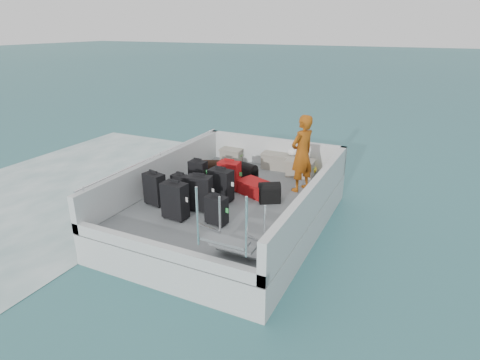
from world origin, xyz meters
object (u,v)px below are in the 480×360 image
(suitcase_8, at_px, (255,188))
(suitcase_5, at_px, (229,176))
(crate_3, at_px, (300,169))
(suitcase_0, at_px, (155,189))
(suitcase_2, at_px, (198,173))
(crate_1, at_px, (275,161))
(suitcase_7, at_px, (221,185))
(suitcase_6, at_px, (217,211))
(passenger, at_px, (302,154))
(suitcase_3, at_px, (175,201))
(suitcase_1, at_px, (181,188))
(crate_2, at_px, (292,164))
(crate_0, at_px, (232,156))
(suitcase_4, at_px, (199,193))

(suitcase_8, bearing_deg, suitcase_5, 111.51)
(crate_3, bearing_deg, suitcase_0, -126.61)
(suitcase_2, height_order, crate_1, suitcase_2)
(suitcase_7, bearing_deg, suitcase_6, -60.14)
(suitcase_7, bearing_deg, passenger, 50.19)
(suitcase_5, bearing_deg, suitcase_3, -101.60)
(suitcase_2, xyz_separation_m, suitcase_6, (1.29, -1.49, -0.01))
(passenger, bearing_deg, suitcase_1, -27.14)
(suitcase_0, xyz_separation_m, crate_1, (1.36, 3.09, -0.14))
(crate_2, bearing_deg, suitcase_0, -120.34)
(suitcase_0, distance_m, suitcase_8, 2.09)
(suitcase_0, distance_m, suitcase_6, 1.53)
(suitcase_2, height_order, crate_0, suitcase_2)
(suitcase_0, xyz_separation_m, suitcase_1, (0.35, 0.40, -0.05))
(suitcase_0, xyz_separation_m, suitcase_8, (1.57, 1.36, -0.19))
(crate_1, bearing_deg, suitcase_7, -96.54)
(suitcase_2, relative_size, suitcase_3, 0.80)
(suitcase_5, height_order, crate_3, suitcase_5)
(suitcase_8, height_order, crate_1, crate_1)
(suitcase_2, distance_m, suitcase_6, 1.97)
(crate_1, bearing_deg, suitcase_6, -87.34)
(crate_0, height_order, crate_2, crate_2)
(suitcase_4, bearing_deg, suitcase_0, 179.10)
(suitcase_0, bearing_deg, passenger, 50.09)
(passenger, bearing_deg, suitcase_2, -46.92)
(suitcase_8, bearing_deg, suitcase_1, 149.06)
(suitcase_8, bearing_deg, crate_1, 27.90)
(suitcase_4, bearing_deg, crate_1, 70.48)
(suitcase_1, xyz_separation_m, crate_2, (1.46, 2.69, -0.09))
(suitcase_8, bearing_deg, crate_3, 1.21)
(crate_0, bearing_deg, suitcase_1, -85.53)
(suitcase_3, bearing_deg, suitcase_2, 110.23)
(suitcase_7, relative_size, passenger, 0.40)
(crate_3, bearing_deg, suitcase_7, -115.74)
(suitcase_3, height_order, passenger, passenger)
(suitcase_8, distance_m, crate_1, 1.74)
(suitcase_0, height_order, crate_0, suitcase_0)
(suitcase_1, relative_size, crate_2, 0.91)
(crate_0, height_order, crate_1, crate_1)
(suitcase_1, distance_m, suitcase_3, 0.83)
(suitcase_7, bearing_deg, suitcase_8, 58.11)
(suitcase_0, bearing_deg, suitcase_5, 64.50)
(passenger, bearing_deg, suitcase_7, -20.99)
(suitcase_3, distance_m, suitcase_4, 0.55)
(suitcase_5, distance_m, crate_2, 1.93)
(suitcase_7, bearing_deg, crate_0, 117.97)
(suitcase_2, height_order, crate_3, suitcase_2)
(suitcase_1, bearing_deg, passenger, 43.69)
(suitcase_3, relative_size, suitcase_4, 1.01)
(suitcase_0, bearing_deg, suitcase_2, 90.05)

